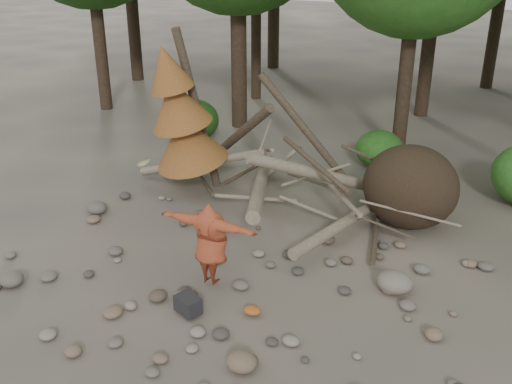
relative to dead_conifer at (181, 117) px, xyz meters
The scene contains 13 objects.
ground 5.05m from the dead_conifer, 47.26° to the right, with size 120.00×120.00×0.00m, color #514C44.
deadfall_pile 5.33m from the dead_conifer, ahead, with size 8.55×5.24×3.30m.
dead_conifer is the anchor object (origin of this frame).
bush_left 4.72m from the dead_conifer, 121.92° to the left, with size 1.80×1.80×1.44m, color #215316.
bush_mid 6.11m from the dead_conifer, 48.52° to the left, with size 1.40×1.40×1.12m, color #2C691E.
frisbee_thrower 4.78m from the dead_conifer, 48.30° to the right, with size 2.43×0.74×2.40m.
backpack 5.88m from the dead_conifer, 54.14° to the right, with size 0.47×0.31×0.31m, color black.
cloth_green 5.68m from the dead_conifer, 54.33° to the right, with size 0.49×0.41×0.18m, color #2D6C2B.
cloth_orange 6.17m from the dead_conifer, 42.91° to the right, with size 0.32×0.26×0.12m, color #AE561D.
boulder_front_left 5.71m from the dead_conifer, 93.48° to the right, with size 0.50×0.45×0.30m, color #645E53.
boulder_front_right 7.41m from the dead_conifer, 47.71° to the right, with size 0.50×0.45×0.30m, color #756149.
boulder_mid_right 6.84m from the dead_conifer, 17.49° to the right, with size 0.69×0.62×0.41m, color gray.
boulder_mid_left 3.10m from the dead_conifer, 119.41° to the right, with size 0.52×0.47×0.31m, color #635953.
Camera 1 is at (5.30, -8.01, 6.07)m, focal length 40.00 mm.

